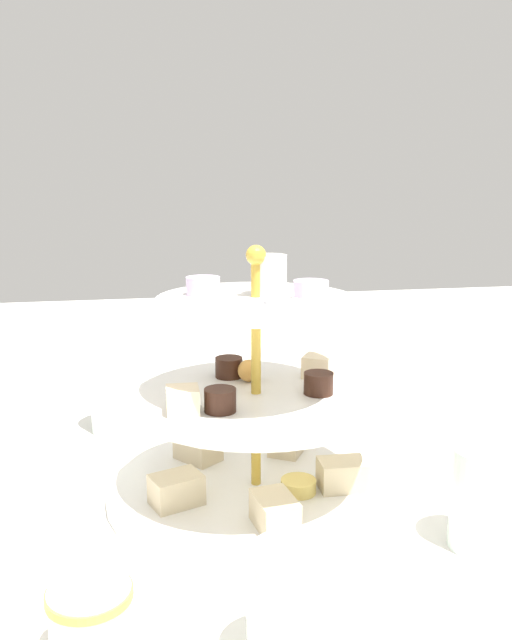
% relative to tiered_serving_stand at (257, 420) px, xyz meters
% --- Properties ---
extents(ground_plane, '(2.40, 2.40, 0.00)m').
position_rel_tiered_serving_stand_xyz_m(ground_plane, '(-0.00, -0.00, -0.08)').
color(ground_plane, silver).
extents(tiered_serving_stand, '(0.31, 0.31, 0.26)m').
position_rel_tiered_serving_stand_xyz_m(tiered_serving_stand, '(0.00, 0.00, 0.00)').
color(tiered_serving_stand, white).
rests_on(tiered_serving_stand, ground_plane).
extents(water_glass_tall_right, '(0.07, 0.07, 0.11)m').
position_rel_tiered_serving_stand_xyz_m(water_glass_tall_right, '(-0.14, 0.21, -0.02)').
color(water_glass_tall_right, silver).
rests_on(water_glass_tall_right, ground_plane).
extents(water_glass_short_left, '(0.06, 0.06, 0.08)m').
position_rel_tiered_serving_stand_xyz_m(water_glass_short_left, '(-0.02, -0.25, -0.04)').
color(water_glass_short_left, silver).
rests_on(water_glass_short_left, ground_plane).
extents(teacup_with_saucer, '(0.09, 0.09, 0.05)m').
position_rel_tiered_serving_stand_xyz_m(teacup_with_saucer, '(-0.16, -0.21, -0.06)').
color(teacup_with_saucer, white).
rests_on(teacup_with_saucer, ground_plane).
extents(butter_knife_left, '(0.11, 0.15, 0.00)m').
position_rel_tiered_serving_stand_xyz_m(butter_knife_left, '(0.21, 0.21, -0.08)').
color(butter_knife_left, silver).
rests_on(butter_knife_left, ground_plane).
extents(water_glass_mid_back, '(0.06, 0.06, 0.09)m').
position_rel_tiered_serving_stand_xyz_m(water_glass_mid_back, '(0.18, -0.14, -0.03)').
color(water_glass_mid_back, silver).
rests_on(water_glass_mid_back, ground_plane).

